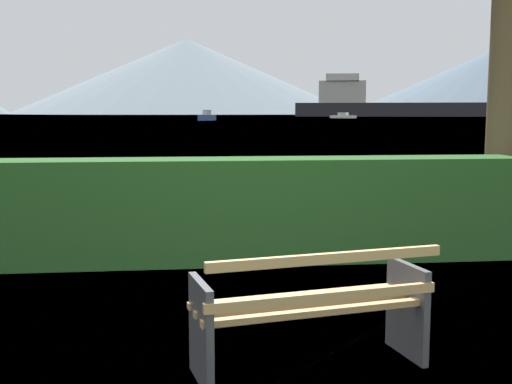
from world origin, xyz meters
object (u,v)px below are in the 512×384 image
object	(u,v)px
park_bench	(312,310)
fishing_boat_near	(343,116)
sailboat_mid	(207,117)
cargo_ship_large	(405,105)

from	to	relation	value
park_bench	fishing_boat_near	world-z (taller)	fishing_boat_near
fishing_boat_near	sailboat_mid	size ratio (longest dim) A/B	1.67
cargo_ship_large	fishing_boat_near	bearing A→B (deg)	-122.09
park_bench	sailboat_mid	bearing A→B (deg)	88.50
fishing_boat_near	sailboat_mid	distance (m)	60.20
park_bench	cargo_ship_large	world-z (taller)	cargo_ship_large
cargo_ship_large	fishing_boat_near	world-z (taller)	cargo_ship_large
park_bench	fishing_boat_near	xyz separation A→B (m)	(43.33, 173.05, 0.16)
park_bench	cargo_ship_large	xyz separation A→B (m)	(84.53, 238.76, 4.21)
cargo_ship_large	sailboat_mid	xyz separation A→B (m)	(-81.18, -110.71, -3.84)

